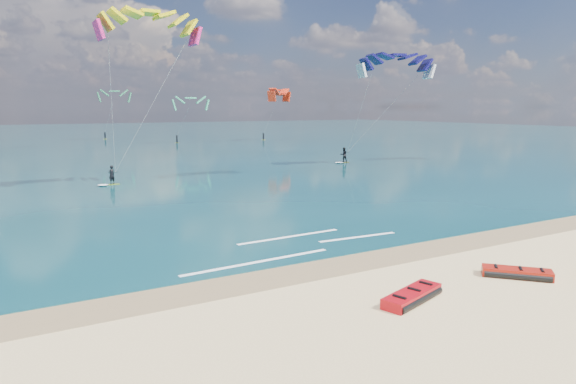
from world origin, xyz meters
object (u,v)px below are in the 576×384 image
object	(u,v)px
packed_kite_left	(412,301)
kitesurfer_far	(371,102)
packed_kite_mid	(516,277)
kitesurfer_main	(131,89)

from	to	relation	value
packed_kite_left	kitesurfer_far	bearing A→B (deg)	35.76
packed_kite_mid	kitesurfer_main	world-z (taller)	kitesurfer_main
packed_kite_left	kitesurfer_main	bearing A→B (deg)	76.54
packed_kite_left	kitesurfer_far	distance (m)	43.27
kitesurfer_main	kitesurfer_far	world-z (taller)	kitesurfer_main
kitesurfer_main	packed_kite_left	bearing A→B (deg)	-82.31
kitesurfer_main	kitesurfer_far	size ratio (longest dim) A/B	1.11
packed_kite_mid	kitesurfer_far	bearing A→B (deg)	106.64
packed_kite_left	kitesurfer_main	world-z (taller)	kitesurfer_main
packed_kite_left	packed_kite_mid	xyz separation A→B (m)	(5.37, -0.15, 0.00)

